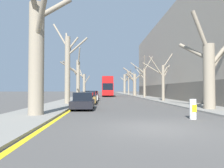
{
  "coord_description": "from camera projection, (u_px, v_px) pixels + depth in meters",
  "views": [
    {
      "loc": [
        -2.18,
        -8.27,
        1.62
      ],
      "look_at": [
        -0.19,
        33.7,
        2.76
      ],
      "focal_mm": 32.0,
      "sensor_mm": 36.0,
      "label": 1
    }
  ],
  "objects": [
    {
      "name": "street_tree_left_1",
      "position": [
        68.0,
        66.0,
        21.51
      ],
      "size": [
        4.16,
        1.83,
        9.15
      ],
      "color": "gray",
      "rests_on": "ground"
    },
    {
      "name": "parked_car_0",
      "position": [
        83.0,
        101.0,
        16.38
      ],
      "size": [
        1.7,
        3.95,
        1.37
      ],
      "color": "black",
      "rests_on": "ground"
    },
    {
      "name": "street_tree_right_4",
      "position": [
        129.0,
        83.0,
        61.93
      ],
      "size": [
        3.01,
        2.75,
        7.68
      ],
      "color": "gray",
      "rests_on": "ground"
    },
    {
      "name": "sidewalk_left",
      "position": [
        87.0,
        95.0,
        57.93
      ],
      "size": [
        3.5,
        120.0,
        0.12
      ],
      "primitive_type": "cube",
      "color": "gray",
      "rests_on": "ground"
    },
    {
      "name": "street_tree_left_0",
      "position": [
        37.0,
        54.0,
        11.87
      ],
      "size": [
        2.49,
        2.45,
        7.55
      ],
      "color": "gray",
      "rests_on": "ground"
    },
    {
      "name": "street_tree_left_2",
      "position": [
        77.0,
        77.0,
        31.58
      ],
      "size": [
        3.18,
        4.43,
        8.04
      ],
      "color": "gray",
      "rests_on": "ground"
    },
    {
      "name": "parked_car_1",
      "position": [
        89.0,
        98.0,
        22.97
      ],
      "size": [
        1.71,
        4.53,
        1.36
      ],
      "color": "olive",
      "rests_on": "ground"
    },
    {
      "name": "street_tree_right_3",
      "position": [
        134.0,
        83.0,
        50.35
      ],
      "size": [
        4.71,
        1.94,
        7.22
      ],
      "color": "gray",
      "rests_on": "ground"
    },
    {
      "name": "building_facade_right",
      "position": [
        190.0,
        58.0,
        35.21
      ],
      "size": [
        10.08,
        45.14,
        14.35
      ],
      "color": "#9E9384",
      "rests_on": "ground"
    },
    {
      "name": "parked_car_3",
      "position": [
        94.0,
        95.0,
        35.2
      ],
      "size": [
        1.73,
        4.53,
        1.33
      ],
      "color": "#4C5156",
      "rests_on": "ground"
    },
    {
      "name": "street_tree_right_2",
      "position": [
        144.0,
        79.0,
        38.76
      ],
      "size": [
        4.44,
        2.55,
        8.13
      ],
      "color": "gray",
      "rests_on": "ground"
    },
    {
      "name": "ground_plane",
      "position": [
        155.0,
        128.0,
        8.32
      ],
      "size": [
        300.0,
        300.0,
        0.0
      ],
      "primitive_type": "plane",
      "color": "#4C4947"
    },
    {
      "name": "street_tree_right_0",
      "position": [
        208.0,
        70.0,
        15.64
      ],
      "size": [
        3.98,
        3.48,
        7.65
      ],
      "color": "gray",
      "rests_on": "ground"
    },
    {
      "name": "parked_car_2",
      "position": [
        92.0,
        96.0,
        28.65
      ],
      "size": [
        1.85,
        4.56,
        1.42
      ],
      "color": "silver",
      "rests_on": "ground"
    },
    {
      "name": "double_decker_bus",
      "position": [
        107.0,
        86.0,
        47.75
      ],
      "size": [
        2.47,
        11.56,
        4.47
      ],
      "color": "red",
      "rests_on": "ground"
    },
    {
      "name": "street_tree_left_3",
      "position": [
        83.0,
        83.0,
        41.04
      ],
      "size": [
        4.17,
        2.04,
        6.01
      ],
      "color": "gray",
      "rests_on": "ground"
    },
    {
      "name": "sidewalk_right",
      "position": [
        132.0,
        95.0,
        58.56
      ],
      "size": [
        3.5,
        120.0,
        0.12
      ],
      "primitive_type": "cube",
      "color": "gray",
      "rests_on": "ground"
    },
    {
      "name": "street_tree_right_5",
      "position": [
        125.0,
        83.0,
        73.83
      ],
      "size": [
        3.54,
        3.69,
        8.1
      ],
      "color": "gray",
      "rests_on": "ground"
    },
    {
      "name": "traffic_bollard",
      "position": [
        193.0,
        109.0,
        10.85
      ],
      "size": [
        0.35,
        0.37,
        1.09
      ],
      "color": "white",
      "rests_on": "ground"
    },
    {
      "name": "kerb_line_stripe",
      "position": [
        94.0,
        95.0,
        58.02
      ],
      "size": [
        0.24,
        120.0,
        0.01
      ],
      "primitive_type": "cube",
      "color": "yellow",
      "rests_on": "ground"
    },
    {
      "name": "street_tree_right_1",
      "position": [
        163.0,
        79.0,
        27.19
      ],
      "size": [
        4.35,
        2.32,
        6.58
      ],
      "color": "gray",
      "rests_on": "ground"
    }
  ]
}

